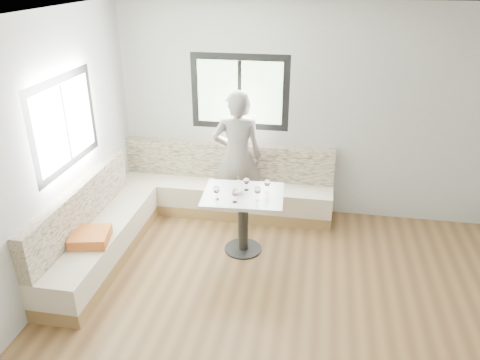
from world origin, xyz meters
name	(u,v)px	position (x,y,z in m)	size (l,w,h in m)	color
room	(286,196)	(-0.08, 0.08, 1.41)	(5.01, 5.01, 2.81)	brown
banquette	(175,208)	(-1.59, 1.63, 0.33)	(2.90, 2.80, 0.95)	olive
table	(243,208)	(-0.65, 1.34, 0.57)	(0.97, 0.78, 0.76)	black
person	(237,157)	(-0.86, 2.12, 0.89)	(0.65, 0.43, 1.78)	slate
olive_ramekin	(238,192)	(-0.72, 1.33, 0.78)	(0.11, 0.11, 0.05)	white
wine_glass_a	(216,190)	(-0.92, 1.15, 0.88)	(0.07, 0.07, 0.17)	white
wine_glass_b	(235,193)	(-0.71, 1.12, 0.88)	(0.07, 0.07, 0.17)	white
wine_glass_c	(258,191)	(-0.47, 1.21, 0.88)	(0.07, 0.07, 0.17)	white
wine_glass_d	(246,181)	(-0.63, 1.44, 0.88)	(0.07, 0.07, 0.17)	white
wine_glass_e	(267,183)	(-0.39, 1.43, 0.88)	(0.07, 0.07, 0.17)	white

